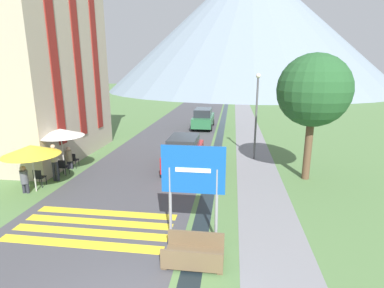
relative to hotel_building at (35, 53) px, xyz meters
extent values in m
plane|color=#517542|center=(9.39, 8.00, -6.23)|extent=(160.00, 160.00, 0.00)
cube|color=#424247|center=(6.89, 18.00, -6.22)|extent=(6.40, 60.00, 0.01)
cube|color=slate|center=(12.99, 18.00, -6.22)|extent=(2.20, 60.00, 0.01)
cube|color=black|center=(10.59, 18.00, -6.22)|extent=(0.60, 60.00, 0.00)
cube|color=yellow|center=(6.89, -9.03, -6.22)|extent=(5.44, 0.44, 0.01)
cube|color=yellow|center=(6.89, -8.33, -6.22)|extent=(5.44, 0.44, 0.01)
cube|color=yellow|center=(6.89, -7.63, -6.22)|extent=(5.44, 0.44, 0.01)
cube|color=yellow|center=(6.89, -6.93, -6.22)|extent=(5.44, 0.44, 0.01)
cone|color=slate|center=(14.85, 64.20, 9.34)|extent=(69.95, 69.95, 31.14)
cube|color=tan|center=(-0.01, 0.00, -0.44)|extent=(5.16, 8.51, 11.57)
cube|color=maroon|center=(2.61, -2.34, -0.44)|extent=(0.06, 0.70, 8.68)
cube|color=maroon|center=(2.61, 0.00, -0.44)|extent=(0.06, 0.70, 8.68)
cube|color=maroon|center=(2.61, 2.34, -0.44)|extent=(0.06, 0.70, 8.68)
cylinder|color=gray|center=(9.68, -8.20, -5.02)|extent=(0.10, 0.10, 2.41)
cylinder|color=gray|center=(11.15, -8.20, -5.02)|extent=(0.10, 0.10, 2.41)
cube|color=#1451AD|center=(10.42, -8.22, -3.87)|extent=(2.00, 0.05, 1.53)
cube|color=white|center=(10.42, -8.25, -3.87)|extent=(1.10, 0.02, 0.14)
cube|color=brown|center=(10.59, -9.40, -6.09)|extent=(1.70, 1.10, 0.12)
cube|color=brown|center=(10.59, -9.91, -5.80)|extent=(1.70, 0.08, 0.45)
cube|color=brown|center=(10.59, -8.89, -5.80)|extent=(1.70, 0.08, 0.45)
cube|color=brown|center=(9.82, -9.40, -6.19)|extent=(0.16, 0.99, 0.08)
cube|color=brown|center=(11.36, -9.40, -6.19)|extent=(0.16, 0.99, 0.08)
cube|color=#A31919|center=(8.99, -1.20, -5.51)|extent=(1.74, 4.17, 0.84)
cube|color=#23282D|center=(8.99, -1.40, -4.75)|extent=(1.48, 2.29, 0.68)
cylinder|color=black|center=(8.16, 0.10, -5.93)|extent=(0.18, 0.60, 0.60)
cylinder|color=black|center=(9.83, 0.10, -5.93)|extent=(0.18, 0.60, 0.60)
cylinder|color=black|center=(8.16, -2.49, -5.93)|extent=(0.18, 0.60, 0.60)
cylinder|color=black|center=(9.83, -2.49, -5.93)|extent=(0.18, 0.60, 0.60)
cube|color=#28663D|center=(8.91, 10.40, -5.51)|extent=(1.73, 4.57, 0.84)
cube|color=#23282D|center=(8.91, 10.17, -4.75)|extent=(1.47, 2.52, 0.68)
cylinder|color=black|center=(8.09, 11.82, -5.93)|extent=(0.18, 0.60, 0.60)
cylinder|color=black|center=(9.73, 11.82, -5.93)|extent=(0.18, 0.60, 0.60)
cylinder|color=black|center=(8.09, 8.98, -5.93)|extent=(0.18, 0.60, 0.60)
cylinder|color=black|center=(9.73, 8.98, -5.93)|extent=(0.18, 0.60, 0.60)
cube|color=black|center=(2.92, -2.01, -5.78)|extent=(0.40, 0.40, 0.04)
cube|color=black|center=(2.92, -2.19, -5.58)|extent=(0.40, 0.04, 0.40)
cylinder|color=black|center=(2.75, -1.84, -6.00)|extent=(0.03, 0.03, 0.45)
cylinder|color=black|center=(3.09, -1.84, -6.00)|extent=(0.03, 0.03, 0.45)
cylinder|color=black|center=(2.75, -2.18, -6.00)|extent=(0.03, 0.03, 0.45)
cylinder|color=black|center=(3.09, -2.18, -6.00)|extent=(0.03, 0.03, 0.45)
cube|color=black|center=(2.75, -4.77, -5.78)|extent=(0.40, 0.40, 0.04)
cube|color=black|center=(2.75, -4.95, -5.58)|extent=(0.40, 0.04, 0.40)
cylinder|color=black|center=(2.58, -4.60, -6.00)|extent=(0.03, 0.03, 0.45)
cylinder|color=black|center=(2.92, -4.60, -6.00)|extent=(0.03, 0.03, 0.45)
cylinder|color=black|center=(2.58, -4.94, -6.00)|extent=(0.03, 0.03, 0.45)
cylinder|color=black|center=(2.92, -4.94, -6.00)|extent=(0.03, 0.03, 0.45)
cube|color=black|center=(3.02, -3.20, -5.78)|extent=(0.40, 0.40, 0.04)
cube|color=black|center=(3.02, -3.38, -5.58)|extent=(0.40, 0.04, 0.40)
cylinder|color=black|center=(2.85, -3.03, -6.00)|extent=(0.03, 0.03, 0.45)
cylinder|color=black|center=(3.19, -3.03, -6.00)|extent=(0.03, 0.03, 0.45)
cylinder|color=black|center=(2.85, -3.37, -6.00)|extent=(0.03, 0.03, 0.45)
cylinder|color=black|center=(3.19, -3.37, -6.00)|extent=(0.03, 0.03, 0.45)
cylinder|color=#B7B2A8|center=(2.90, -5.34, -5.21)|extent=(0.06, 0.06, 2.03)
cone|color=yellow|center=(2.90, -5.34, -4.30)|extent=(2.43, 2.43, 0.45)
cylinder|color=#B7B2A8|center=(3.00, -3.13, -5.05)|extent=(0.06, 0.06, 2.35)
cone|color=silver|center=(3.00, -3.13, -3.98)|extent=(2.29, 2.29, 0.38)
cylinder|color=#282833|center=(2.49, -5.59, -6.00)|extent=(0.14, 0.14, 0.46)
cylinder|color=#282833|center=(2.67, -5.59, -6.00)|extent=(0.14, 0.14, 0.46)
cylinder|color=#4C4C56|center=(2.58, -5.59, -5.47)|extent=(0.32, 0.32, 0.59)
sphere|color=#9E755B|center=(2.58, -5.59, -5.08)|extent=(0.22, 0.22, 0.22)
cylinder|color=#282833|center=(2.98, -4.02, -5.73)|extent=(0.14, 0.14, 1.00)
cylinder|color=#282833|center=(3.16, -4.02, -5.73)|extent=(0.14, 0.14, 1.00)
cylinder|color=gray|center=(3.07, -4.02, -4.90)|extent=(0.32, 0.32, 0.65)
sphere|color=tan|center=(3.07, -4.02, -4.48)|extent=(0.22, 0.22, 0.22)
cylinder|color=#282833|center=(2.71, -2.24, -6.00)|extent=(0.14, 0.14, 0.46)
cylinder|color=#282833|center=(2.89, -2.24, -6.00)|extent=(0.14, 0.14, 0.46)
cylinder|color=gray|center=(2.80, -2.24, -5.47)|extent=(0.32, 0.32, 0.59)
sphere|color=beige|center=(2.80, -2.24, -5.07)|extent=(0.22, 0.22, 0.22)
cylinder|color=#515156|center=(12.96, 1.12, -3.80)|extent=(0.12, 0.12, 4.85)
sphere|color=silver|center=(12.96, 1.12, -1.25)|extent=(0.28, 0.28, 0.28)
cylinder|color=brown|center=(15.29, -2.05, -4.76)|extent=(0.36, 0.36, 2.93)
sphere|color=#235128|center=(15.29, -2.05, -1.84)|extent=(3.42, 3.42, 3.42)
camera|label=1|loc=(11.56, -16.85, -0.84)|focal=28.00mm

